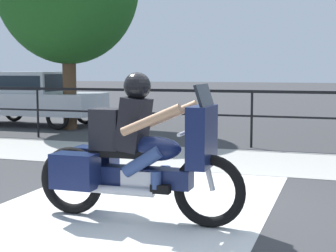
{
  "coord_description": "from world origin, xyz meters",
  "views": [
    {
      "loc": [
        1.72,
        -5.54,
        1.61
      ],
      "look_at": [
        -0.13,
        -0.03,
        0.97
      ],
      "focal_mm": 55.0,
      "sensor_mm": 36.0,
      "label": 1
    }
  ],
  "objects": [
    {
      "name": "fence_railing",
      "position": [
        0.0,
        5.04,
        0.94
      ],
      "size": [
        36.0,
        0.05,
        1.19
      ],
      "color": "black",
      "rests_on": "ground"
    },
    {
      "name": "crosswalk_band",
      "position": [
        -0.55,
        -0.2,
        0.0
      ],
      "size": [
        3.12,
        6.0,
        0.01
      ],
      "primitive_type": "cube",
      "color": "silver",
      "rests_on": "ground"
    },
    {
      "name": "sidewalk_band",
      "position": [
        0.0,
        3.4,
        0.01
      ],
      "size": [
        44.0,
        2.4,
        0.01
      ],
      "primitive_type": "cube",
      "color": "#A8A59E",
      "rests_on": "ground"
    },
    {
      "name": "motorcycle",
      "position": [
        -0.32,
        -0.54,
        0.71
      ],
      "size": [
        2.34,
        0.76,
        1.59
      ],
      "rotation": [
        0.0,
        0.0,
        0.08
      ],
      "color": "black",
      "rests_on": "ground"
    },
    {
      "name": "parked_car",
      "position": [
        -6.77,
        7.28,
        0.89
      ],
      "size": [
        4.01,
        1.72,
        1.55
      ],
      "rotation": [
        0.0,
        0.0,
        0.01
      ],
      "color": "#B7BCC4",
      "rests_on": "ground"
    },
    {
      "name": "ground_plane",
      "position": [
        0.0,
        0.0,
        0.0
      ],
      "size": [
        120.0,
        120.0,
        0.0
      ],
      "primitive_type": "plane",
      "color": "#38383A"
    }
  ]
}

